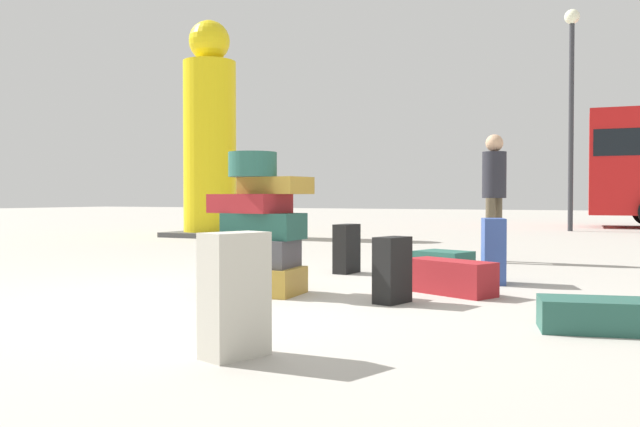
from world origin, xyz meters
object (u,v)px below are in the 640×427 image
at_px(suitcase_tower, 257,233).
at_px(suitcase_navy_foreground_far, 493,251).
at_px(suitcase_black_upright_blue, 392,270).
at_px(yellow_dummy_statue, 210,140).
at_px(lamp_post, 571,84).
at_px(person_bearded_onlooker, 494,186).
at_px(suitcase_cream_foreground_near, 235,295).
at_px(suitcase_black_white_trunk, 347,249).
at_px(suitcase_teal_behind_tower, 444,262).
at_px(suitcase_maroon_left_side, 450,277).
at_px(suitcase_teal_right_side, 595,315).

xyz_separation_m(suitcase_tower, suitcase_navy_foreground_far, (1.69, 1.52, -0.20)).
height_order(suitcase_tower, suitcase_black_upright_blue, suitcase_tower).
height_order(yellow_dummy_statue, lamp_post, lamp_post).
bearing_deg(person_bearded_onlooker, suitcase_navy_foreground_far, 22.81).
distance_m(suitcase_cream_foreground_near, lamp_post, 14.66).
bearing_deg(suitcase_cream_foreground_near, person_bearded_onlooker, 106.95).
height_order(suitcase_black_white_trunk, suitcase_cream_foreground_near, suitcase_cream_foreground_near).
relative_size(suitcase_black_white_trunk, person_bearded_onlooker, 0.33).
bearing_deg(suitcase_teal_behind_tower, suitcase_cream_foreground_near, -70.90).
height_order(suitcase_maroon_left_side, suitcase_black_white_trunk, suitcase_black_white_trunk).
xyz_separation_m(suitcase_black_upright_blue, suitcase_cream_foreground_near, (-0.13, -2.01, 0.06)).
relative_size(suitcase_black_upright_blue, suitcase_navy_foreground_far, 0.83).
bearing_deg(suitcase_teal_right_side, suitcase_cream_foreground_near, -150.49).
xyz_separation_m(suitcase_tower, suitcase_maroon_left_side, (1.50, 0.67, -0.37)).
relative_size(suitcase_tower, lamp_post, 0.22).
bearing_deg(suitcase_maroon_left_side, suitcase_teal_right_side, -19.77).
distance_m(suitcase_black_upright_blue, lamp_post, 12.73).
bearing_deg(suitcase_teal_right_side, lamp_post, 82.46).
relative_size(suitcase_tower, suitcase_black_upright_blue, 2.34).
distance_m(suitcase_teal_right_side, suitcase_teal_behind_tower, 3.25).
distance_m(suitcase_black_white_trunk, person_bearded_onlooker, 2.40).
distance_m(suitcase_teal_behind_tower, lamp_post, 10.60).
relative_size(suitcase_tower, suitcase_black_white_trunk, 2.27).
bearing_deg(yellow_dummy_statue, suitcase_tower, -51.87).
xyz_separation_m(suitcase_teal_behind_tower, suitcase_cream_foreground_near, (0.09, -4.28, 0.21)).
bearing_deg(yellow_dummy_statue, person_bearded_onlooker, -24.63).
xyz_separation_m(suitcase_maroon_left_side, suitcase_navy_foreground_far, (0.19, 0.85, 0.17)).
xyz_separation_m(suitcase_tower, lamp_post, (1.37, 12.29, 3.05)).
relative_size(yellow_dummy_statue, lamp_post, 0.84).
relative_size(suitcase_teal_right_side, suitcase_maroon_left_side, 0.84).
xyz_separation_m(suitcase_black_upright_blue, person_bearded_onlooker, (0.04, 3.67, 0.71)).
bearing_deg(lamp_post, suitcase_maroon_left_side, -89.34).
height_order(suitcase_cream_foreground_near, person_bearded_onlooker, person_bearded_onlooker).
distance_m(suitcase_teal_right_side, suitcase_black_upright_blue, 1.58).
height_order(suitcase_black_upright_blue, lamp_post, lamp_post).
distance_m(suitcase_teal_behind_tower, suitcase_cream_foreground_near, 4.28).
height_order(suitcase_black_white_trunk, person_bearded_onlooker, person_bearded_onlooker).
distance_m(suitcase_navy_foreground_far, suitcase_cream_foreground_near, 3.58).
bearing_deg(suitcase_teal_right_side, suitcase_tower, 156.21).
bearing_deg(yellow_dummy_statue, suitcase_black_white_trunk, -42.96).
relative_size(suitcase_tower, suitcase_navy_foreground_far, 1.93).
height_order(suitcase_tower, yellow_dummy_statue, yellow_dummy_statue).
xyz_separation_m(suitcase_black_white_trunk, suitcase_navy_foreground_far, (1.60, -0.18, 0.05)).
relative_size(suitcase_black_white_trunk, suitcase_navy_foreground_far, 0.85).
relative_size(suitcase_teal_right_side, lamp_post, 0.12).
relative_size(suitcase_teal_behind_tower, yellow_dummy_statue, 0.12).
relative_size(suitcase_tower, person_bearded_onlooker, 0.74).
bearing_deg(yellow_dummy_statue, suitcase_maroon_left_side, -41.62).
distance_m(yellow_dummy_statue, lamp_post, 8.81).
relative_size(suitcase_teal_right_side, yellow_dummy_statue, 0.15).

